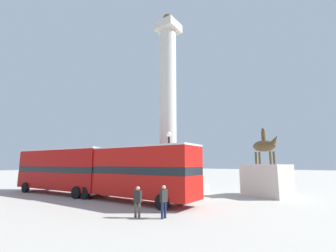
# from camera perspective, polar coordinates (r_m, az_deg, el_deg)

# --- Properties ---
(ground_plane) EXTENTS (200.00, 200.00, 0.00)m
(ground_plane) POSITION_cam_1_polar(r_m,az_deg,el_deg) (22.69, -0.00, -16.85)
(ground_plane) COLOR #ADA89E
(monument_column) EXTENTS (5.95, 5.95, 19.21)m
(monument_column) POSITION_cam_1_polar(r_m,az_deg,el_deg) (22.71, -0.00, -1.74)
(monument_column) COLOR beige
(monument_column) RESTS_ON ground_plane
(bus_a) EXTENTS (11.34, 3.48, 4.29)m
(bus_a) POSITION_cam_1_polar(r_m,az_deg,el_deg) (24.83, -25.29, -9.82)
(bus_a) COLOR #A80F0C
(bus_a) RESTS_ON ground_plane
(bus_b) EXTENTS (11.23, 3.03, 4.20)m
(bus_b) POSITION_cam_1_polar(r_m,az_deg,el_deg) (18.26, -9.32, -11.18)
(bus_b) COLOR #B7140F
(bus_b) RESTS_ON ground_plane
(equestrian_statue) EXTENTS (4.44, 3.81, 6.20)m
(equestrian_statue) POSITION_cam_1_polar(r_m,az_deg,el_deg) (22.58, 23.69, -11.72)
(equestrian_statue) COLOR beige
(equestrian_statue) RESTS_ON ground_plane
(street_lamp) EXTENTS (0.40, 0.40, 5.37)m
(street_lamp) POSITION_cam_1_polar(r_m,az_deg,el_deg) (17.57, 0.25, -9.40)
(street_lamp) COLOR black
(street_lamp) RESTS_ON ground_plane
(pedestrian_near_lamp) EXTENTS (0.23, 0.47, 1.73)m
(pedestrian_near_lamp) POSITION_cam_1_polar(r_m,az_deg,el_deg) (12.77, -1.10, -18.19)
(pedestrian_near_lamp) COLOR #192347
(pedestrian_near_lamp) RESTS_ON ground_plane
(pedestrian_by_plinth) EXTENTS (0.45, 0.23, 1.66)m
(pedestrian_by_plinth) POSITION_cam_1_polar(r_m,az_deg,el_deg) (13.05, -7.73, -18.18)
(pedestrian_by_plinth) COLOR #4C473D
(pedestrian_by_plinth) RESTS_ON ground_plane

